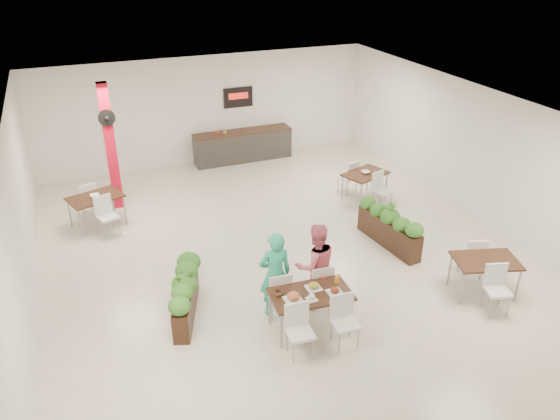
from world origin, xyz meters
The scene contains 12 objects.
ground centered at (0.00, 0.00, 0.00)m, with size 12.00×12.00×0.00m, color beige.
room_shell centered at (0.00, 0.00, 2.01)m, with size 10.10×12.10×3.22m.
red_column centered at (-3.00, 3.79, 1.64)m, with size 0.40×0.41×3.20m.
service_counter centered at (1.00, 5.65, 0.49)m, with size 3.00×0.64×2.20m.
main_table centered at (-0.50, -2.49, 0.64)m, with size 1.45×1.70×0.92m.
diner_man centered at (-0.89, -1.84, 0.83)m, with size 0.61×0.40×1.67m, color #25A47F.
diner_woman centered at (-0.09, -1.84, 0.83)m, with size 0.81×0.63×1.67m, color #E5667C.
planter_left centered at (-2.42, -1.28, 0.50)m, with size 0.88×1.74×0.95m.
planter_right centered at (2.36, -0.49, 0.50)m, with size 0.57×1.98×1.04m.
side_table_a centered at (-3.57, 2.93, 0.63)m, with size 1.39×1.67×0.92m.
side_table_b centered at (3.05, 1.79, 0.62)m, with size 1.32×1.67×0.92m.
side_table_c centered at (3.05, -2.76, 0.62)m, with size 1.37×1.67×0.92m.
Camera 1 is at (-3.87, -9.44, 6.25)m, focal length 35.00 mm.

